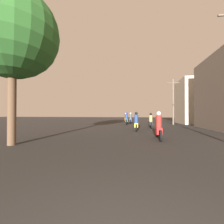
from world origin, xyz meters
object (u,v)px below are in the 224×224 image
(motorcycle_black, at_px, (151,122))
(street_tree, at_px, (12,34))
(motorcycle_red, at_px, (159,128))
(motorcycle_blue, at_px, (131,119))
(motorcycle_orange, at_px, (126,118))
(motorcycle_green, at_px, (127,120))
(motorcycle_yellow, at_px, (136,123))
(building_right_far, at_px, (197,102))
(utility_pole_far, at_px, (173,101))

(motorcycle_black, height_order, street_tree, street_tree)
(motorcycle_red, height_order, street_tree, street_tree)
(motorcycle_blue, height_order, motorcycle_orange, motorcycle_blue)
(motorcycle_black, xyz_separation_m, motorcycle_green, (-2.73, 4.64, 0.04))
(motorcycle_red, distance_m, motorcycle_blue, 13.72)
(motorcycle_yellow, height_order, building_right_far, building_right_far)
(motorcycle_yellow, height_order, street_tree, street_tree)
(street_tree, bearing_deg, motorcycle_black, 53.30)
(motorcycle_green, height_order, building_right_far, building_right_far)
(motorcycle_green, distance_m, street_tree, 15.39)
(motorcycle_red, height_order, motorcycle_yellow, motorcycle_yellow)
(motorcycle_red, distance_m, street_tree, 8.71)
(motorcycle_red, distance_m, building_right_far, 16.94)
(motorcycle_orange, bearing_deg, motorcycle_yellow, -79.03)
(motorcycle_green, relative_size, motorcycle_orange, 0.97)
(motorcycle_green, relative_size, utility_pole_far, 0.34)
(building_right_far, bearing_deg, motorcycle_green, -160.07)
(motorcycle_yellow, relative_size, motorcycle_orange, 0.90)
(motorcycle_orange, relative_size, building_right_far, 0.33)
(motorcycle_orange, distance_m, building_right_far, 11.06)
(motorcycle_red, xyz_separation_m, street_tree, (-6.90, -2.76, 4.53))
(motorcycle_blue, xyz_separation_m, street_tree, (-4.71, -16.30, 4.52))
(motorcycle_blue, bearing_deg, street_tree, -110.62)
(motorcycle_red, distance_m, motorcycle_orange, 16.80)
(motorcycle_blue, bearing_deg, motorcycle_red, -85.30)
(street_tree, bearing_deg, motorcycle_yellow, 50.84)
(motorcycle_yellow, relative_size, utility_pole_far, 0.31)
(motorcycle_orange, bearing_deg, building_right_far, -5.74)
(motorcycle_red, bearing_deg, motorcycle_orange, 110.43)
(motorcycle_blue, relative_size, building_right_far, 0.33)
(motorcycle_red, distance_m, motorcycle_yellow, 4.33)
(motorcycle_red, xyz_separation_m, utility_pole_far, (3.48, 12.07, 2.53))
(motorcycle_red, xyz_separation_m, motorcycle_yellow, (-1.29, 4.14, 0.00))
(motorcycle_red, relative_size, motorcycle_black, 1.05)
(motorcycle_blue, xyz_separation_m, building_right_far, (9.69, 1.44, 2.56))
(motorcycle_green, height_order, utility_pole_far, utility_pole_far)
(motorcycle_yellow, distance_m, motorcycle_black, 2.90)
(utility_pole_far, bearing_deg, motorcycle_orange, 146.29)
(motorcycle_black, height_order, building_right_far, building_right_far)
(motorcycle_yellow, xyz_separation_m, street_tree, (-5.62, -6.90, 4.53))
(motorcycle_red, bearing_deg, motorcycle_black, 98.52)
(motorcycle_red, relative_size, motorcycle_blue, 0.96)
(motorcycle_yellow, distance_m, utility_pole_far, 9.60)
(motorcycle_orange, xyz_separation_m, utility_pole_far, (6.63, -4.43, 2.53))
(motorcycle_black, distance_m, motorcycle_blue, 7.25)
(motorcycle_black, relative_size, street_tree, 0.26)
(motorcycle_green, distance_m, utility_pole_far, 6.63)
(street_tree, bearing_deg, motorcycle_orange, 78.98)
(motorcycle_yellow, xyz_separation_m, motorcycle_orange, (-1.87, 12.36, -0.00))
(motorcycle_blue, height_order, building_right_far, building_right_far)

